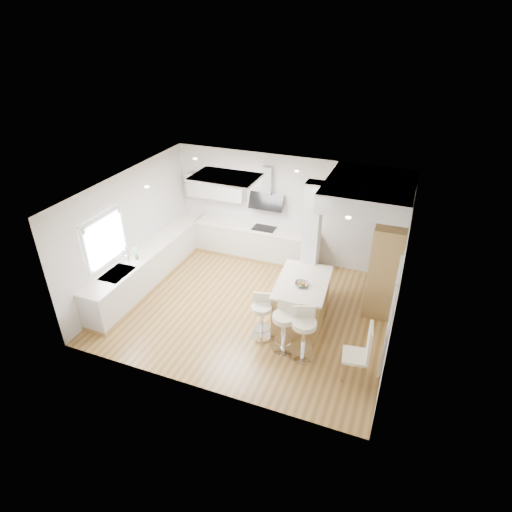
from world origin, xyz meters
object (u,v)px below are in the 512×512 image
at_px(peninsula, 302,300).
at_px(bar_stool_c, 304,331).
at_px(bar_stool_b, 284,324).
at_px(bar_stool_a, 262,314).
at_px(dining_chair, 362,351).

distance_m(peninsula, bar_stool_c, 1.17).
xyz_separation_m(peninsula, bar_stool_c, (0.35, -1.11, 0.12)).
bearing_deg(peninsula, bar_stool_b, -97.39).
relative_size(bar_stool_a, bar_stool_c, 0.90).
relative_size(peninsula, dining_chair, 1.41).
bearing_deg(bar_stool_b, bar_stool_c, -5.61).
relative_size(peninsula, bar_stool_a, 1.71).
bearing_deg(bar_stool_a, peninsula, 41.20).
bearing_deg(peninsula, dining_chair, -45.40).
height_order(bar_stool_a, dining_chair, dining_chair).
height_order(peninsula, bar_stool_c, bar_stool_c).
relative_size(bar_stool_a, bar_stool_b, 0.92).
height_order(peninsula, bar_stool_a, peninsula).
relative_size(peninsula, bar_stool_b, 1.57).
distance_m(bar_stool_a, dining_chair, 2.10).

